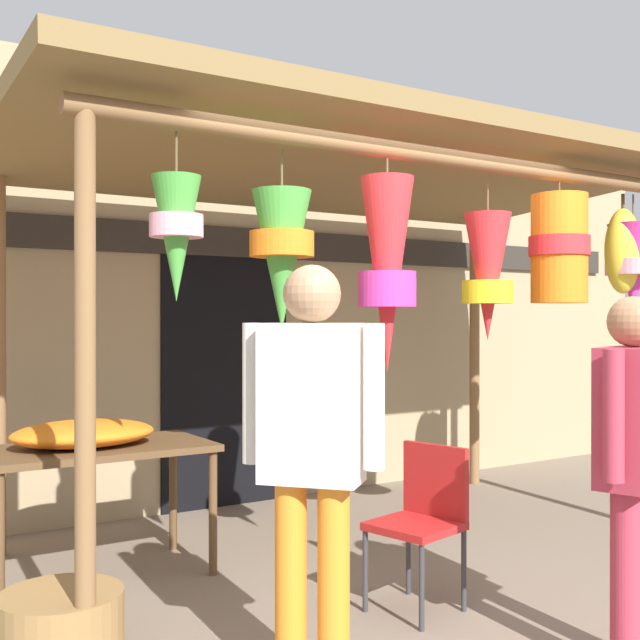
{
  "coord_description": "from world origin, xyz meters",
  "views": [
    {
      "loc": [
        -2.68,
        -3.28,
        1.52
      ],
      "look_at": [
        0.1,
        1.1,
        1.5
      ],
      "focal_mm": 44.36,
      "sensor_mm": 36.0,
      "label": 1
    }
  ],
  "objects": [
    {
      "name": "wicker_basket_by_table",
      "position": [
        -1.77,
        0.32,
        0.14
      ],
      "size": [
        0.56,
        0.56,
        0.28
      ],
      "primitive_type": "cylinder",
      "color": "olive",
      "rests_on": "ground_plane"
    },
    {
      "name": "folding_chair",
      "position": [
        -0.02,
        -0.1,
        0.5
      ],
      "size": [
        0.48,
        0.48,
        0.84
      ],
      "color": "#AD1E1E",
      "rests_on": "ground_plane"
    },
    {
      "name": "market_stall_canopy",
      "position": [
        0.4,
        0.83,
        2.31
      ],
      "size": [
        4.58,
        2.43,
        2.69
      ],
      "color": "brown",
      "rests_on": "ground_plane"
    },
    {
      "name": "shop_facade",
      "position": [
        0.0,
        2.61,
        1.71
      ],
      "size": [
        10.27,
        0.29,
        3.42
      ],
      "color": "#9E8966",
      "rests_on": "ground_plane"
    },
    {
      "name": "ground_plane",
      "position": [
        0.0,
        0.0,
        0.0
      ],
      "size": [
        30.0,
        30.0,
        0.0
      ],
      "primitive_type": "plane",
      "color": "#756656"
    },
    {
      "name": "display_table",
      "position": [
        -1.32,
        1.27,
        0.69
      ],
      "size": [
        1.28,
        0.72,
        0.77
      ],
      "color": "brown",
      "rests_on": "ground_plane"
    },
    {
      "name": "customer_foreground",
      "position": [
        -1.01,
        -0.59,
        1.03
      ],
      "size": [
        0.43,
        0.47,
        1.73
      ],
      "color": "orange",
      "rests_on": "ground_plane"
    },
    {
      "name": "flower_heap_on_table",
      "position": [
        -1.38,
        1.27,
        0.85
      ],
      "size": [
        0.82,
        0.57,
        0.15
      ],
      "color": "orange",
      "rests_on": "display_table"
    },
    {
      "name": "vendor_in_orange",
      "position": [
        0.26,
        -1.15,
        0.95
      ],
      "size": [
        0.57,
        0.34,
        1.61
      ],
      "color": "#B23347",
      "rests_on": "ground_plane"
    }
  ]
}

